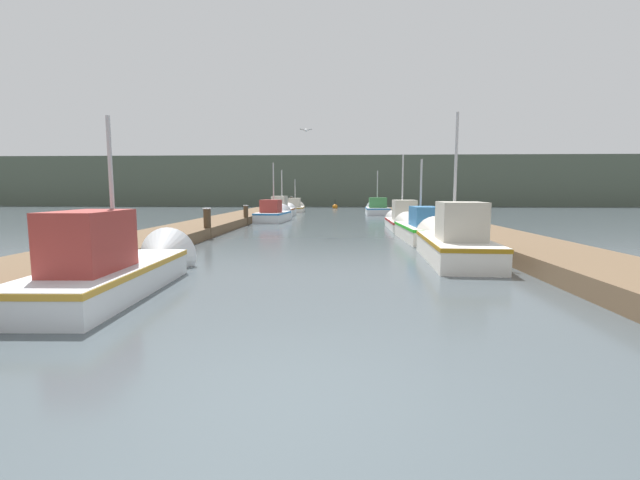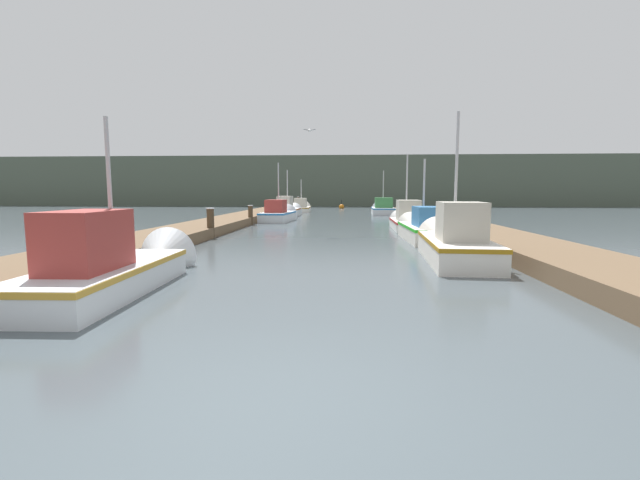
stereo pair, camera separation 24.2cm
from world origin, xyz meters
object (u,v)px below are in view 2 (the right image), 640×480
(fishing_boat_0, at_px, (119,265))
(fishing_boat_5, at_px, (288,210))
(fishing_boat_1, at_px, (452,241))
(fishing_boat_6, at_px, (383,209))
(mooring_piling_0, at_px, (211,223))
(mooring_piling_2, at_px, (251,215))
(seagull_lead, at_px, (309,130))
(fishing_boat_7, at_px, (301,208))
(fishing_boat_3, at_px, (406,220))
(mooring_piling_1, at_px, (298,202))
(fishing_boat_2, at_px, (422,228))
(channel_buoy, at_px, (342,207))
(fishing_boat_4, at_px, (279,214))

(fishing_boat_0, xyz_separation_m, fishing_boat_5, (0.03, 23.87, 0.01))
(fishing_boat_1, xyz_separation_m, fishing_boat_6, (-0.06, 23.57, -0.06))
(fishing_boat_1, bearing_deg, fishing_boat_0, -147.31)
(mooring_piling_0, bearing_deg, mooring_piling_2, 89.47)
(fishing_boat_5, xyz_separation_m, seagull_lead, (2.76, -12.51, 4.15))
(fishing_boat_1, height_order, fishing_boat_7, fishing_boat_1)
(fishing_boat_6, relative_size, seagull_lead, 8.26)
(fishing_boat_3, bearing_deg, mooring_piling_1, 110.02)
(fishing_boat_2, bearing_deg, seagull_lead, 153.86)
(mooring_piling_0, xyz_separation_m, mooring_piling_2, (0.06, 6.93, -0.06))
(fishing_boat_7, xyz_separation_m, mooring_piling_2, (-1.18, -15.97, 0.19))
(fishing_boat_5, bearing_deg, channel_buoy, 78.20)
(mooring_piling_2, height_order, channel_buoy, mooring_piling_2)
(fishing_boat_5, distance_m, fishing_boat_6, 8.38)
(fishing_boat_1, xyz_separation_m, mooring_piling_2, (-8.49, 11.66, 0.08))
(fishing_boat_0, bearing_deg, fishing_boat_5, 88.03)
(fishing_boat_6, height_order, seagull_lead, seagull_lead)
(fishing_boat_6, bearing_deg, fishing_boat_0, -103.79)
(fishing_boat_7, height_order, mooring_piling_1, fishing_boat_7)
(fishing_boat_6, relative_size, mooring_piling_2, 4.12)
(mooring_piling_2, bearing_deg, seagull_lead, -50.20)
(fishing_boat_1, height_order, fishing_boat_4, fishing_boat_1)
(seagull_lead, bearing_deg, fishing_boat_2, -36.08)
(fishing_boat_0, height_order, fishing_boat_7, fishing_boat_0)
(mooring_piling_0, xyz_separation_m, seagull_lead, (3.84, 2.40, 3.99))
(fishing_boat_3, relative_size, channel_buoy, 4.67)
(fishing_boat_4, bearing_deg, fishing_boat_6, 54.78)
(mooring_piling_1, xyz_separation_m, channel_buoy, (4.74, 1.20, -0.51))
(fishing_boat_7, relative_size, channel_buoy, 4.70)
(channel_buoy, xyz_separation_m, seagull_lead, (-1.06, -28.24, 4.45))
(fishing_boat_5, bearing_deg, fishing_boat_4, -86.57)
(fishing_boat_2, relative_size, seagull_lead, 9.16)
(fishing_boat_5, relative_size, fishing_boat_7, 1.20)
(seagull_lead, bearing_deg, mooring_piling_1, 86.58)
(channel_buoy, relative_size, seagull_lead, 1.95)
(fishing_boat_2, distance_m, seagull_lead, 6.66)
(fishing_boat_5, height_order, seagull_lead, seagull_lead)
(fishing_boat_7, relative_size, mooring_piling_2, 4.58)
(fishing_boat_4, height_order, fishing_boat_7, fishing_boat_4)
(mooring_piling_1, relative_size, seagull_lead, 2.42)
(fishing_boat_6, distance_m, mooring_piling_2, 14.59)
(fishing_boat_3, xyz_separation_m, seagull_lead, (-4.72, -2.72, 4.17))
(fishing_boat_4, xyz_separation_m, fishing_boat_5, (-0.13, 4.88, 0.02))
(channel_buoy, bearing_deg, fishing_boat_5, -103.65)
(mooring_piling_0, bearing_deg, mooring_piling_1, 89.68)
(fishing_boat_2, distance_m, mooring_piling_1, 30.39)
(fishing_boat_2, height_order, mooring_piling_0, fishing_boat_2)
(fishing_boat_2, relative_size, mooring_piling_2, 4.57)
(fishing_boat_4, xyz_separation_m, fishing_boat_7, (0.03, 12.86, -0.07))
(mooring_piling_1, relative_size, mooring_piling_2, 1.21)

